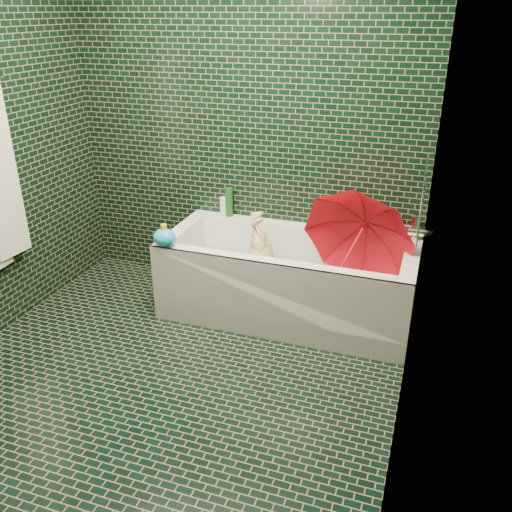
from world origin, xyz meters
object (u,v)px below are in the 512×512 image
(child, at_px, (267,268))
(rubber_duck, at_px, (369,227))
(bath_toy, at_px, (165,237))
(umbrella, at_px, (351,249))
(bathtub, at_px, (287,287))

(child, distance_m, rubber_duck, 0.77)
(rubber_duck, height_order, bath_toy, bath_toy)
(umbrella, height_order, bath_toy, umbrella)
(bathtub, distance_m, child, 0.19)
(child, bearing_deg, bathtub, 59.63)
(bathtub, xyz_separation_m, child, (-0.16, 0.05, 0.10))
(rubber_duck, bearing_deg, umbrella, -123.73)
(umbrella, bearing_deg, bathtub, -163.74)
(child, xyz_separation_m, umbrella, (0.59, -0.06, 0.26))
(umbrella, relative_size, bath_toy, 3.73)
(umbrella, distance_m, bath_toy, 1.22)
(bathtub, height_order, child, bathtub)
(child, distance_m, umbrella, 0.64)
(child, height_order, rubber_duck, rubber_duck)
(rubber_duck, bearing_deg, bathtub, -168.22)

